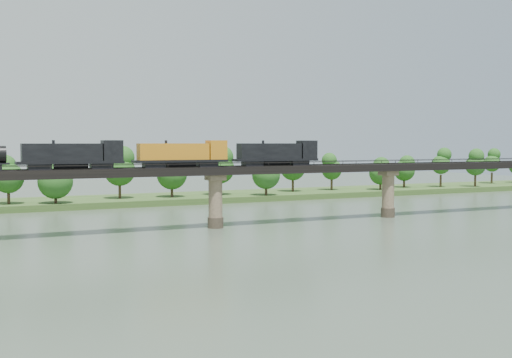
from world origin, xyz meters
name	(u,v)px	position (x,y,z in m)	size (l,w,h in m)	color
ground	(294,253)	(0.00, 0.00, 0.00)	(400.00, 400.00, 0.00)	#3B4A3A
far_bank	(137,200)	(0.00, 85.00, 0.80)	(300.00, 24.00, 1.60)	#304D1F
bridge	(215,199)	(0.00, 30.00, 5.46)	(236.00, 30.00, 11.50)	#473A2D
bridge_superstructure	(215,165)	(0.00, 30.00, 11.79)	(220.00, 4.90, 0.75)	black
far_treeline	(109,171)	(-8.21, 80.52, 8.83)	(289.06, 17.54, 13.60)	#382619
freight_train	(147,155)	(-13.12, 30.00, 13.86)	(71.66, 2.79, 4.93)	black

